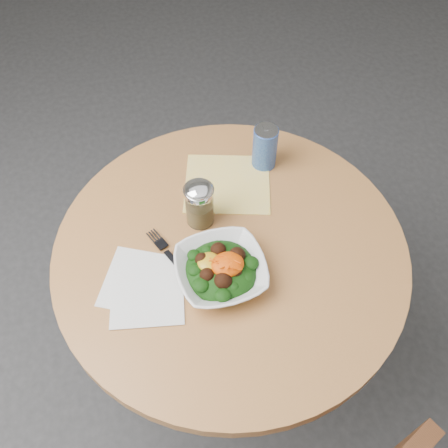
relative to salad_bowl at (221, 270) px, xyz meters
name	(u,v)px	position (x,y,z in m)	size (l,w,h in m)	color
ground	(228,357)	(0.05, 0.08, -0.78)	(6.00, 6.00, 0.00)	#2B2B2E
table	(230,285)	(0.05, 0.08, -0.23)	(0.90, 0.90, 0.75)	black
cloth_napkin	(227,184)	(0.09, 0.28, -0.03)	(0.23, 0.21, 0.00)	yellow
paper_napkins	(144,288)	(-0.19, 0.02, -0.03)	(0.23, 0.25, 0.00)	silver
salad_bowl	(221,270)	(0.00, 0.00, 0.00)	(0.22, 0.22, 0.08)	silver
fork	(171,256)	(-0.11, 0.08, -0.02)	(0.10, 0.20, 0.00)	black
spice_shaker	(199,204)	(-0.01, 0.18, 0.04)	(0.08, 0.08, 0.14)	silver
beverage_can	(265,147)	(0.21, 0.33, 0.03)	(0.07, 0.07, 0.13)	#0D3397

